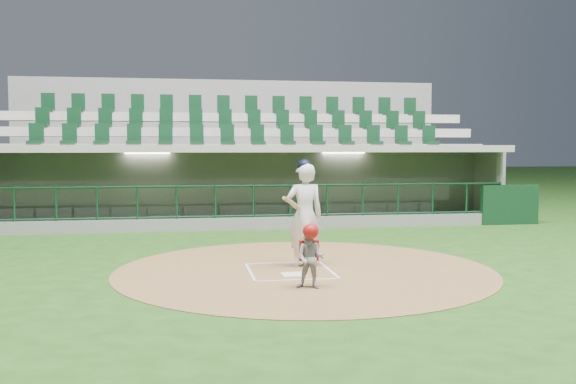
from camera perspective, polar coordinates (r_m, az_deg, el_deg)
name	(u,v)px	position (r m, az deg, el deg)	size (l,w,h in m)	color
ground	(287,269)	(12.45, -0.06, -6.83)	(120.00, 120.00, 0.00)	#1C4313
dirt_circle	(304,270)	(12.31, 1.48, -6.93)	(7.20, 7.20, 0.01)	brown
home_plate	(294,275)	(11.77, 0.49, -7.35)	(0.43, 0.43, 0.02)	white
batter_box_chalk	(290,271)	(12.16, 0.17, -7.01)	(1.55, 1.80, 0.01)	white
dugout_structure	(250,192)	(20.05, -3.38, 0.03)	(16.40, 3.70, 3.00)	slate
seating_deck	(238,173)	(23.08, -4.45, 1.71)	(17.00, 6.72, 5.15)	slate
batter	(304,213)	(12.51, 1.47, -1.92)	(0.92, 0.91, 2.10)	white
catcher	(311,256)	(10.61, 2.02, -5.69)	(0.59, 0.53, 1.08)	#94959A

